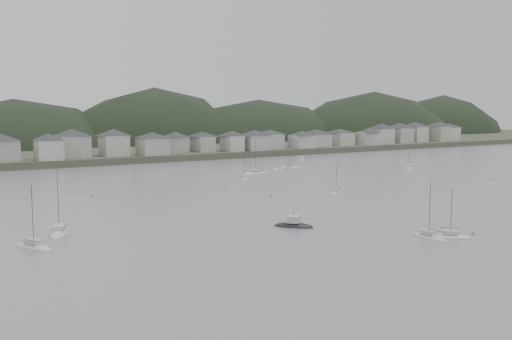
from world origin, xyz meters
TOP-DOWN VIEW (x-y plane):
  - ground at (0.00, 0.00)m, footprint 900.00×900.00m
  - far_shore_land at (0.00, 295.00)m, footprint 900.00×250.00m
  - forested_ridge at (4.83, 269.40)m, footprint 851.55×103.94m
  - waterfront_town at (50.59, 183.34)m, footprint 451.48×28.46m
  - sailboat_lead at (22.37, 110.08)m, footprint 10.20×3.41m
  - moored_fleet at (2.01, 66.20)m, footprint 223.62×177.85m
  - motor_launch_far at (-21.14, 28.08)m, footprint 7.46×7.92m
  - mooring_buoys at (3.03, 51.22)m, footprint 169.45×131.74m

SIDE VIEW (x-z plane):
  - forested_ridge at x=4.83m, z-range -62.57..40.00m
  - ground at x=0.00m, z-range 0.00..0.00m
  - mooring_buoys at x=3.03m, z-range -0.20..0.50m
  - sailboat_lead at x=22.37m, z-range -6.76..7.09m
  - moored_fleet at x=2.01m, z-range -6.72..7.07m
  - motor_launch_far at x=-21.14m, z-range -1.67..2.25m
  - far_shore_land at x=0.00m, z-range 0.00..3.00m
  - waterfront_town at x=50.59m, z-range 2.20..15.12m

